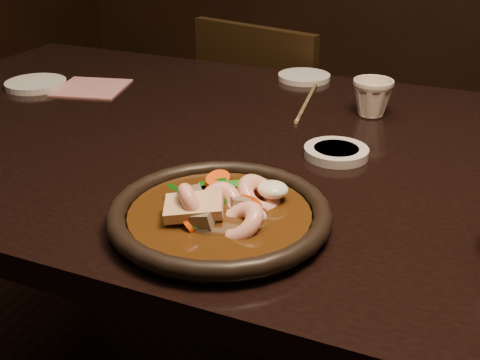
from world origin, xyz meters
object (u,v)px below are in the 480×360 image
at_px(chair, 275,149).
at_px(tea_cup, 372,97).
at_px(table, 252,180).
at_px(plate, 220,215).

xyz_separation_m(chair, tea_cup, (0.35, -0.43, 0.34)).
xyz_separation_m(table, tea_cup, (0.16, 0.21, 0.12)).
height_order(table, plate, plate).
bearing_deg(tea_cup, plate, -100.29).
bearing_deg(tea_cup, chair, 128.92).
distance_m(table, chair, 0.70).
bearing_deg(table, chair, 106.33).
height_order(chair, tea_cup, chair).
bearing_deg(plate, chair, 105.59).
relative_size(chair, tea_cup, 10.75).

